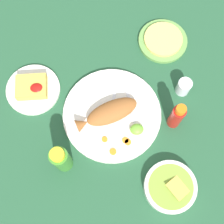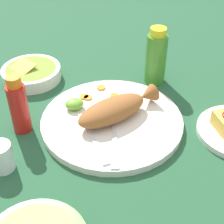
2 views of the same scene
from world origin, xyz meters
name	(u,v)px [view 1 (image 1 of 2)]	position (x,y,z in m)	size (l,w,h in m)	color
ground_plane	(112,115)	(0.00, 0.00, 0.00)	(4.00, 4.00, 0.00)	#235133
main_plate	(112,115)	(0.00, 0.00, 0.01)	(0.35, 0.35, 0.02)	white
fried_fish	(109,113)	(-0.01, 0.00, 0.04)	(0.23, 0.14, 0.05)	#935628
fork_near	(115,90)	(0.02, 0.09, 0.02)	(0.06, 0.18, 0.00)	silver
fork_far	(128,94)	(0.06, 0.07, 0.02)	(0.04, 0.19, 0.00)	silver
carrot_slice_near	(105,139)	(-0.03, -0.09, 0.02)	(0.02, 0.02, 0.00)	orange
carrot_slice_mid	(113,152)	(-0.01, -0.13, 0.02)	(0.02, 0.02, 0.00)	orange
carrot_slice_far	(128,142)	(0.05, -0.11, 0.02)	(0.02, 0.02, 0.00)	orange
carrot_slice_extra	(125,140)	(0.04, -0.10, 0.02)	(0.02, 0.02, 0.00)	orange
lime_wedge_main	(137,129)	(0.08, -0.07, 0.03)	(0.05, 0.04, 0.03)	#6BB233
hot_sauce_bottle_red	(177,116)	(0.21, -0.04, 0.07)	(0.04, 0.04, 0.15)	#B21914
hot_sauce_bottle_green	(61,159)	(-0.17, -0.16, 0.08)	(0.06, 0.06, 0.16)	#3D8428
salt_cup	(183,87)	(0.26, 0.08, 0.03)	(0.05, 0.05, 0.06)	silver
side_plate_fries	(33,90)	(-0.28, 0.12, 0.01)	(0.20, 0.20, 0.01)	white
fries_pile	(32,87)	(-0.28, 0.11, 0.03)	(0.11, 0.09, 0.04)	gold
guacamole_bowl	(170,187)	(0.17, -0.26, 0.02)	(0.17, 0.17, 0.05)	white
tortilla_plate	(163,41)	(0.21, 0.28, 0.01)	(0.19, 0.19, 0.01)	#6B9E4C
tortilla_stack	(163,39)	(0.21, 0.28, 0.02)	(0.15, 0.15, 0.01)	#E0C666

